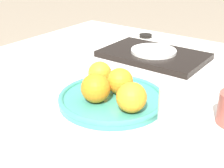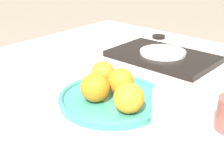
% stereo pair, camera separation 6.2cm
% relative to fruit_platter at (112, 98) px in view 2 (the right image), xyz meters
% --- Properties ---
extents(fruit_platter, '(0.26, 0.26, 0.02)m').
position_rel_fruit_platter_xyz_m(fruit_platter, '(0.00, 0.00, 0.00)').
color(fruit_platter, teal).
rests_on(fruit_platter, table).
extents(orange_0, '(0.07, 0.07, 0.07)m').
position_rel_fruit_platter_xyz_m(orange_0, '(0.00, 0.03, 0.04)').
color(orange_0, orange).
rests_on(orange_0, fruit_platter).
extents(orange_1, '(0.06, 0.06, 0.06)m').
position_rel_fruit_platter_xyz_m(orange_1, '(-0.07, 0.04, 0.03)').
color(orange_1, orange).
rests_on(orange_1, fruit_platter).
extents(orange_2, '(0.07, 0.07, 0.07)m').
position_rel_fruit_platter_xyz_m(orange_2, '(0.08, -0.03, 0.04)').
color(orange_2, orange).
rests_on(orange_2, fruit_platter).
extents(orange_3, '(0.07, 0.07, 0.07)m').
position_rel_fruit_platter_xyz_m(orange_3, '(-0.02, -0.04, 0.04)').
color(orange_3, orange).
rests_on(orange_3, fruit_platter).
extents(water_glass, '(0.08, 0.08, 0.11)m').
position_rel_fruit_platter_xyz_m(water_glass, '(0.19, -0.05, 0.04)').
color(water_glass, silver).
rests_on(water_glass, table).
extents(serving_tray, '(0.34, 0.22, 0.02)m').
position_rel_fruit_platter_xyz_m(serving_tray, '(-0.08, 0.35, -0.00)').
color(serving_tray, black).
rests_on(serving_tray, table).
extents(side_plate, '(0.15, 0.15, 0.01)m').
position_rel_fruit_platter_xyz_m(side_plate, '(-0.08, 0.35, 0.01)').
color(side_plate, silver).
rests_on(side_plate, serving_tray).
extents(soy_dish, '(0.05, 0.05, 0.01)m').
position_rel_fruit_platter_xyz_m(soy_dish, '(-0.23, 0.55, -0.01)').
color(soy_dish, black).
rests_on(soy_dish, table).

